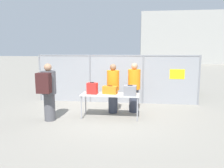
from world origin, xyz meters
name	(u,v)px	position (x,y,z in m)	size (l,w,h in m)	color
ground_plane	(110,117)	(0.00, 0.00, 0.00)	(120.00, 120.00, 0.00)	gray
fence_section	(117,78)	(0.02, 2.06, 1.08)	(6.87, 0.07, 2.05)	gray
inspection_table	(110,96)	(0.01, -0.04, 0.74)	(1.94, 0.70, 0.80)	#B2B2AD
suitcase_red	(92,88)	(-0.58, -0.06, 0.99)	(0.36, 0.24, 0.40)	red
suitcase_orange	(110,90)	(0.00, 0.04, 0.93)	(0.51, 0.31, 0.28)	orange
suitcase_grey	(130,90)	(0.68, -0.13, 0.96)	(0.41, 0.36, 0.34)	slate
traveler_hooded	(48,90)	(-1.88, -0.63, 1.01)	(0.46, 0.71, 1.84)	#4C4C51
security_worker_near	(113,88)	(0.04, 0.54, 0.91)	(0.44, 0.44, 1.77)	#383D4C
security_worker_far	(134,87)	(0.79, 0.73, 0.93)	(0.45, 0.45, 1.80)	#383D4C
utility_trailer	(167,86)	(2.42, 4.53, 0.37)	(3.42, 1.96, 0.62)	#4C6B47
distant_hangar	(180,39)	(7.82, 31.81, 3.98)	(13.29, 8.67, 7.95)	#999993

